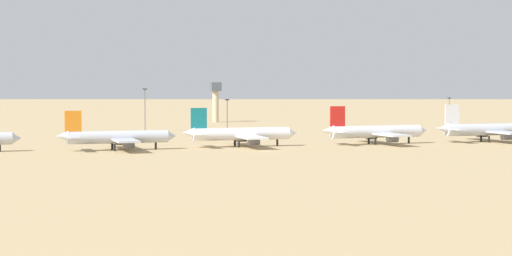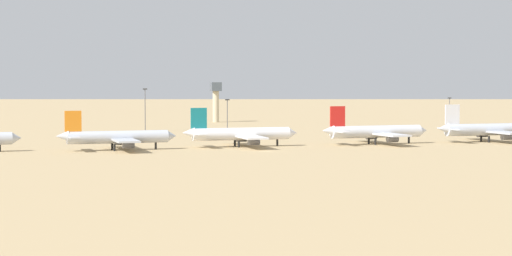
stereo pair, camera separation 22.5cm
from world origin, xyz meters
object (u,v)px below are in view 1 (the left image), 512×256
parked_jet_teal_3 (240,134)px  parked_jet_white_5 (488,130)px  parked_jet_orange_2 (117,137)px  parked_jet_red_4 (375,132)px  light_pole_east (227,113)px  control_tower (216,98)px  light_pole_mid (449,108)px  light_pole_west (145,107)px

parked_jet_teal_3 → parked_jet_white_5: 89.90m
parked_jet_orange_2 → parked_jet_red_4: (87.53, 2.29, 0.21)m
parked_jet_orange_2 → parked_jet_teal_3: parked_jet_teal_3 is taller
parked_jet_red_4 → light_pole_east: 85.88m
parked_jet_red_4 → control_tower: (-15.69, 169.30, 8.07)m
parked_jet_teal_3 → control_tower: size_ratio=1.90×
parked_jet_red_4 → parked_jet_orange_2: bearing=177.6°
parked_jet_white_5 → light_pole_mid: parked_jet_white_5 is taller
control_tower → parked_jet_teal_3: bearing=-100.6°
light_pole_east → parked_jet_orange_2: bearing=-124.2°
control_tower → light_pole_east: (-16.17, -89.64, -4.26)m
parked_jet_orange_2 → parked_jet_white_5: parked_jet_white_5 is taller
parked_jet_red_4 → parked_jet_white_5: 42.85m
parked_jet_red_4 → control_tower: size_ratio=1.93×
light_pole_mid → light_pole_east: (-125.60, -46.13, 0.47)m
parked_jet_orange_2 → parked_jet_teal_3: bearing=2.5°
light_pole_mid → light_pole_east: light_pole_east is taller
parked_jet_teal_3 → parked_jet_red_4: (47.05, -1.00, 0.07)m
parked_jet_white_5 → light_pole_mid: bearing=65.9°
parked_jet_red_4 → parked_jet_white_5: (42.85, 0.11, 0.07)m
parked_jet_teal_3 → light_pole_mid: size_ratio=3.00×
parked_jet_orange_2 → light_pole_west: (24.24, 99.25, 6.24)m
parked_jet_red_4 → light_pole_mid: (93.74, 125.79, 3.34)m
control_tower → light_pole_mid: bearing=-21.7°
parked_jet_orange_2 → parked_jet_red_4: parked_jet_red_4 is taller
light_pole_east → control_tower: bearing=79.8°
parked_jet_orange_2 → light_pole_east: light_pole_east is taller
light_pole_mid → light_pole_west: bearing=-169.6°
control_tower → parked_jet_white_5: bearing=-70.9°
light_pole_mid → parked_jet_teal_3: bearing=-138.4°
light_pole_west → light_pole_mid: 159.68m
parked_jet_orange_2 → light_pole_mid: light_pole_mid is taller
parked_jet_orange_2 → light_pole_east: (55.67, 81.96, 4.02)m
parked_jet_red_4 → light_pole_west: 115.94m
parked_jet_teal_3 → light_pole_mid: 188.17m
control_tower → light_pole_east: bearing=-100.2°
parked_jet_white_5 → light_pole_west: light_pole_west is taller
parked_jet_orange_2 → light_pole_mid: 221.99m
parked_jet_orange_2 → control_tower: 186.21m
parked_jet_red_4 → light_pole_east: bearing=107.9°
parked_jet_white_5 → control_tower: (-58.54, 169.19, 8.00)m
control_tower → light_pole_east: 91.18m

